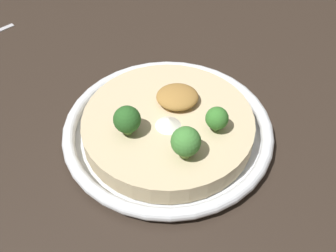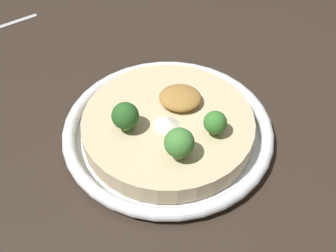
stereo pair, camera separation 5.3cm
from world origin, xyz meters
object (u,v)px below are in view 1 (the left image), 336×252
(broccoli_front_right, at_px, (217,119))
(risotto_bowl, at_px, (168,128))
(broccoli_front_left, at_px, (127,120))
(broccoli_front, at_px, (186,142))

(broccoli_front_right, bearing_deg, risotto_bowl, 161.29)
(broccoli_front_left, bearing_deg, broccoli_front_right, 1.83)
(broccoli_front, xyz_separation_m, broccoli_front_right, (0.05, 0.05, -0.00))
(risotto_bowl, distance_m, broccoli_front, 0.09)
(risotto_bowl, relative_size, broccoli_front, 6.50)
(risotto_bowl, relative_size, broccoli_front_left, 6.80)
(risotto_bowl, height_order, broccoli_front_left, broccoli_front_left)
(broccoli_front_right, distance_m, broccoli_front_left, 0.12)
(broccoli_front_right, relative_size, broccoli_front_left, 0.85)
(risotto_bowl, distance_m, broccoli_front_left, 0.08)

